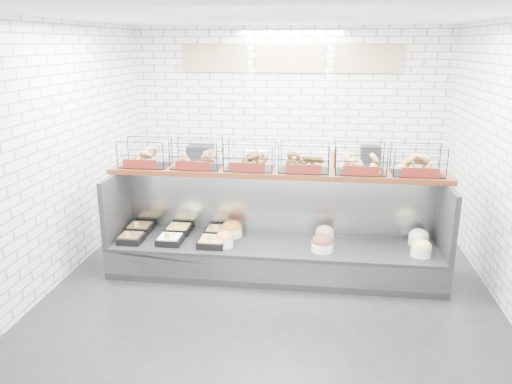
# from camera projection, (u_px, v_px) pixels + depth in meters

# --- Properties ---
(ground) EXTENTS (5.50, 5.50, 0.00)m
(ground) POSITION_uv_depth(u_px,v_px,m) (271.00, 284.00, 5.90)
(ground) COLOR black
(ground) RESTS_ON ground
(room_shell) EXTENTS (5.02, 5.51, 3.01)m
(room_shell) POSITION_uv_depth(u_px,v_px,m) (278.00, 103.00, 5.88)
(room_shell) COLOR white
(room_shell) RESTS_ON ground
(display_case) EXTENTS (4.00, 0.90, 1.20)m
(display_case) POSITION_uv_depth(u_px,v_px,m) (274.00, 247.00, 6.14)
(display_case) COLOR black
(display_case) RESTS_ON ground
(bagel_shelf) EXTENTS (4.10, 0.50, 0.40)m
(bagel_shelf) POSITION_uv_depth(u_px,v_px,m) (277.00, 160.00, 6.00)
(bagel_shelf) COLOR #401C0D
(bagel_shelf) RESTS_ON display_case
(prep_counter) EXTENTS (4.00, 0.60, 1.20)m
(prep_counter) POSITION_uv_depth(u_px,v_px,m) (286.00, 189.00, 8.08)
(prep_counter) COLOR #93969B
(prep_counter) RESTS_ON ground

